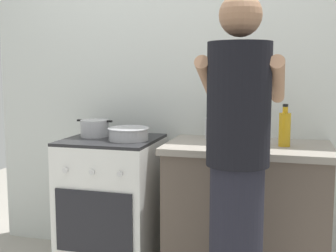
{
  "coord_description": "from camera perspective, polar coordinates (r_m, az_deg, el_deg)",
  "views": [
    {
      "loc": [
        0.77,
        -2.48,
        1.34
      ],
      "look_at": [
        0.05,
        0.12,
        1.0
      ],
      "focal_mm": 45.95,
      "sensor_mm": 36.0,
      "label": 1
    }
  ],
  "objects": [
    {
      "name": "back_wall",
      "position": [
        3.04,
        4.66,
        5.46
      ],
      "size": [
        3.2,
        0.1,
        2.5
      ],
      "color": "silver",
      "rests_on": "ground"
    },
    {
      "name": "countertop",
      "position": [
        2.79,
        10.32,
        -11.51
      ],
      "size": [
        1.0,
        0.6,
        0.9
      ],
      "color": "brown",
      "rests_on": "ground"
    },
    {
      "name": "stove_range",
      "position": [
        3.0,
        -7.37,
        -10.17
      ],
      "size": [
        0.6,
        0.62,
        0.9
      ],
      "color": "white",
      "rests_on": "ground"
    },
    {
      "name": "pot",
      "position": [
        2.98,
        -9.71,
        -0.3
      ],
      "size": [
        0.26,
        0.19,
        0.12
      ],
      "color": "#B2B2B7",
      "rests_on": "stove_range"
    },
    {
      "name": "mixing_bowl",
      "position": [
        2.79,
        -5.24,
        -0.96
      ],
      "size": [
        0.27,
        0.27,
        0.08
      ],
      "color": "#B7B7BC",
      "rests_on": "stove_range"
    },
    {
      "name": "utensil_crock",
      "position": [
        2.86,
        5.97,
        0.4
      ],
      "size": [
        0.1,
        0.1,
        0.33
      ],
      "color": "silver",
      "rests_on": "countertop"
    },
    {
      "name": "spice_bottle",
      "position": [
        2.65,
        11.02,
        -1.69
      ],
      "size": [
        0.04,
        0.04,
        0.08
      ],
      "color": "silver",
      "rests_on": "countertop"
    },
    {
      "name": "oil_bottle",
      "position": [
        2.64,
        15.22,
        -0.33
      ],
      "size": [
        0.07,
        0.07,
        0.25
      ],
      "color": "gold",
      "rests_on": "countertop"
    },
    {
      "name": "person",
      "position": [
        2.1,
        9.19,
        -6.18
      ],
      "size": [
        0.41,
        0.5,
        1.7
      ],
      "color": "black",
      "rests_on": "ground"
    }
  ]
}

